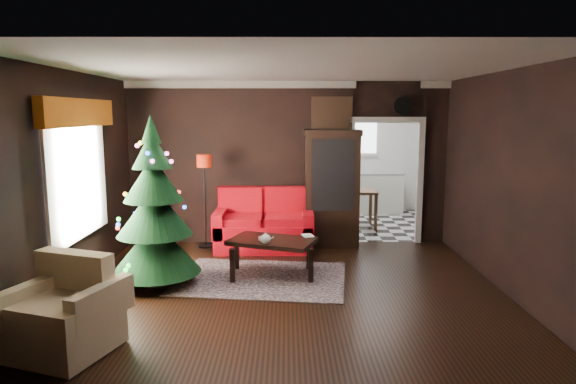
{
  "coord_description": "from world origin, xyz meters",
  "views": [
    {
      "loc": [
        -0.02,
        -6.22,
        2.27
      ],
      "look_at": [
        0.0,
        0.9,
        1.15
      ],
      "focal_mm": 31.51,
      "sensor_mm": 36.0,
      "label": 1
    }
  ],
  "objects_px": {
    "christmas_tree": "(154,207)",
    "coffee_table": "(272,257)",
    "kitchen_table": "(358,209)",
    "armchair": "(63,307)",
    "teapot": "(266,239)",
    "loveseat": "(264,220)",
    "wall_clock": "(403,106)",
    "curio_cabinet": "(332,191)",
    "floor_lamp": "(205,201)"
  },
  "relations": [
    {
      "from": "christmas_tree",
      "to": "coffee_table",
      "type": "bearing_deg",
      "value": 12.51
    },
    {
      "from": "coffee_table",
      "to": "kitchen_table",
      "type": "distance_m",
      "value": 3.48
    },
    {
      "from": "armchair",
      "to": "teapot",
      "type": "distance_m",
      "value": 2.75
    },
    {
      "from": "loveseat",
      "to": "christmas_tree",
      "type": "bearing_deg",
      "value": -127.47
    },
    {
      "from": "armchair",
      "to": "wall_clock",
      "type": "bearing_deg",
      "value": 64.69
    },
    {
      "from": "curio_cabinet",
      "to": "christmas_tree",
      "type": "height_order",
      "value": "christmas_tree"
    },
    {
      "from": "wall_clock",
      "to": "curio_cabinet",
      "type": "bearing_deg",
      "value": -171.47
    },
    {
      "from": "loveseat",
      "to": "curio_cabinet",
      "type": "relative_size",
      "value": 0.89
    },
    {
      "from": "curio_cabinet",
      "to": "wall_clock",
      "type": "height_order",
      "value": "wall_clock"
    },
    {
      "from": "loveseat",
      "to": "kitchen_table",
      "type": "bearing_deg",
      "value": 42.51
    },
    {
      "from": "curio_cabinet",
      "to": "armchair",
      "type": "distance_m",
      "value": 4.92
    },
    {
      "from": "floor_lamp",
      "to": "kitchen_table",
      "type": "relative_size",
      "value": 2.05
    },
    {
      "from": "wall_clock",
      "to": "floor_lamp",
      "type": "bearing_deg",
      "value": -171.68
    },
    {
      "from": "christmas_tree",
      "to": "teapot",
      "type": "height_order",
      "value": "christmas_tree"
    },
    {
      "from": "teapot",
      "to": "kitchen_table",
      "type": "bearing_deg",
      "value": 62.94
    },
    {
      "from": "curio_cabinet",
      "to": "coffee_table",
      "type": "bearing_deg",
      "value": -120.53
    },
    {
      "from": "floor_lamp",
      "to": "armchair",
      "type": "bearing_deg",
      "value": -101.82
    },
    {
      "from": "floor_lamp",
      "to": "teapot",
      "type": "xyz_separation_m",
      "value": [
        1.06,
        -1.6,
        -0.23
      ]
    },
    {
      "from": "loveseat",
      "to": "armchair",
      "type": "distance_m",
      "value": 4.12
    },
    {
      "from": "loveseat",
      "to": "teapot",
      "type": "distance_m",
      "value": 1.69
    },
    {
      "from": "coffee_table",
      "to": "kitchen_table",
      "type": "relative_size",
      "value": 1.53
    },
    {
      "from": "teapot",
      "to": "armchair",
      "type": "bearing_deg",
      "value": -131.61
    },
    {
      "from": "armchair",
      "to": "coffee_table",
      "type": "xyz_separation_m",
      "value": [
        1.91,
        2.31,
        -0.19
      ]
    },
    {
      "from": "armchair",
      "to": "teapot",
      "type": "bearing_deg",
      "value": 67.66
    },
    {
      "from": "loveseat",
      "to": "armchair",
      "type": "bearing_deg",
      "value": -114.81
    },
    {
      "from": "floor_lamp",
      "to": "teapot",
      "type": "height_order",
      "value": "floor_lamp"
    },
    {
      "from": "floor_lamp",
      "to": "wall_clock",
      "type": "height_order",
      "value": "wall_clock"
    },
    {
      "from": "teapot",
      "to": "kitchen_table",
      "type": "xyz_separation_m",
      "value": [
        1.7,
        3.33,
        -0.23
      ]
    },
    {
      "from": "christmas_tree",
      "to": "coffee_table",
      "type": "relative_size",
      "value": 1.96
    },
    {
      "from": "christmas_tree",
      "to": "wall_clock",
      "type": "relative_size",
      "value": 7.02
    },
    {
      "from": "floor_lamp",
      "to": "wall_clock",
      "type": "relative_size",
      "value": 4.8
    },
    {
      "from": "coffee_table",
      "to": "teapot",
      "type": "relative_size",
      "value": 7.31
    },
    {
      "from": "teapot",
      "to": "curio_cabinet",
      "type": "bearing_deg",
      "value": 61.06
    },
    {
      "from": "kitchen_table",
      "to": "floor_lamp",
      "type": "bearing_deg",
      "value": -147.89
    },
    {
      "from": "armchair",
      "to": "coffee_table",
      "type": "height_order",
      "value": "armchair"
    },
    {
      "from": "floor_lamp",
      "to": "kitchen_table",
      "type": "distance_m",
      "value": 3.29
    },
    {
      "from": "curio_cabinet",
      "to": "wall_clock",
      "type": "xyz_separation_m",
      "value": [
        1.2,
        0.18,
        1.43
      ]
    },
    {
      "from": "wall_clock",
      "to": "coffee_table",
      "type": "bearing_deg",
      "value": -139.91
    },
    {
      "from": "curio_cabinet",
      "to": "teapot",
      "type": "bearing_deg",
      "value": -118.94
    },
    {
      "from": "armchair",
      "to": "loveseat",
      "type": "bearing_deg",
      "value": 84.46
    },
    {
      "from": "coffee_table",
      "to": "teapot",
      "type": "xyz_separation_m",
      "value": [
        -0.08,
        -0.26,
        0.33
      ]
    },
    {
      "from": "christmas_tree",
      "to": "kitchen_table",
      "type": "distance_m",
      "value": 4.7
    },
    {
      "from": "coffee_table",
      "to": "wall_clock",
      "type": "xyz_separation_m",
      "value": [
        2.17,
        1.83,
        2.11
      ]
    },
    {
      "from": "coffee_table",
      "to": "floor_lamp",
      "type": "bearing_deg",
      "value": 130.32
    },
    {
      "from": "floor_lamp",
      "to": "teapot",
      "type": "bearing_deg",
      "value": -56.47
    },
    {
      "from": "floor_lamp",
      "to": "christmas_tree",
      "type": "xyz_separation_m",
      "value": [
        -0.39,
        -1.68,
        0.22
      ]
    },
    {
      "from": "floor_lamp",
      "to": "kitchen_table",
      "type": "bearing_deg",
      "value": 32.11
    },
    {
      "from": "curio_cabinet",
      "to": "christmas_tree",
      "type": "relative_size",
      "value": 0.85
    },
    {
      "from": "teapot",
      "to": "coffee_table",
      "type": "bearing_deg",
      "value": 72.48
    },
    {
      "from": "wall_clock",
      "to": "teapot",
      "type": "bearing_deg",
      "value": -137.23
    }
  ]
}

